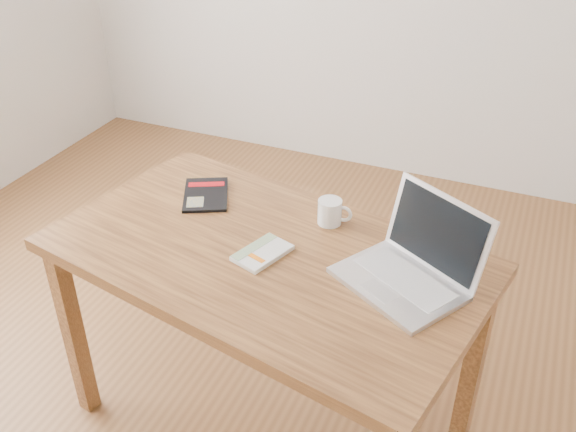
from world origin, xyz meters
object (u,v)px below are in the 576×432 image
at_px(desk, 265,275).
at_px(white_guidebook, 262,253).
at_px(black_guidebook, 206,195).
at_px(laptop, 412,265).
at_px(coffee_mug, 331,211).

distance_m(desk, white_guidebook, 0.10).
height_order(white_guidebook, black_guidebook, white_guidebook).
bearing_deg(black_guidebook, desk, -60.47).
bearing_deg(black_guidebook, laptop, -40.00).
bearing_deg(black_guidebook, white_guidebook, -62.71).
height_order(white_guidebook, laptop, laptop).
bearing_deg(laptop, black_guidebook, -163.00).
bearing_deg(coffee_mug, white_guidebook, -123.11).
height_order(desk, laptop, laptop).
relative_size(black_guidebook, laptop, 0.60).
relative_size(black_guidebook, coffee_mug, 2.35).
xyz_separation_m(white_guidebook, laptop, (0.43, 0.05, 0.04)).
height_order(black_guidebook, laptop, laptop).
relative_size(desk, black_guidebook, 5.43).
xyz_separation_m(desk, laptop, (0.43, 0.03, 0.14)).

